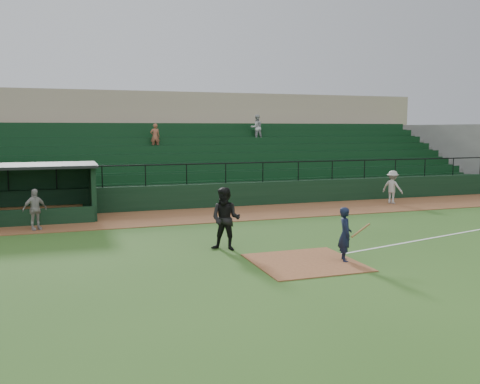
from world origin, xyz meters
name	(u,v)px	position (x,y,z in m)	size (l,w,h in m)	color
ground	(291,255)	(0.00, 0.00, 0.00)	(90.00, 90.00, 0.00)	#2B511A
warning_track	(219,214)	(0.00, 8.00, 0.01)	(40.00, 4.00, 0.03)	brown
home_plate_dirt	(305,262)	(0.00, -1.00, 0.01)	(3.00, 3.00, 0.03)	brown
foul_line	(469,231)	(8.00, 1.20, 0.01)	(18.00, 0.09, 0.01)	white
stadium_structure	(180,155)	(0.00, 16.46, 2.30)	(38.00, 13.08, 6.40)	black
batter_at_plate	(345,234)	(1.18, -1.21, 0.82)	(1.07, 0.71, 1.63)	black
umpire	(226,219)	(-1.74, 1.30, 1.02)	(0.99, 0.77, 2.05)	black
runner	(392,187)	(9.53, 8.33, 0.89)	(1.11, 0.64, 1.73)	#A8A39D
dugout_player_a	(35,209)	(-7.77, 6.72, 0.83)	(0.94, 0.39, 1.60)	#A19B97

